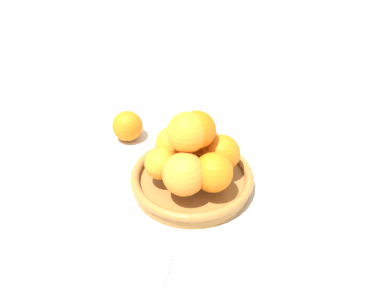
# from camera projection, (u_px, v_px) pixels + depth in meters

# --- Properties ---
(ground_plane) EXTENTS (4.00, 4.00, 0.00)m
(ground_plane) POSITION_uv_depth(u_px,v_px,m) (192.00, 185.00, 0.79)
(ground_plane) COLOR beige
(fruit_bowl) EXTENTS (0.26, 0.26, 0.04)m
(fruit_bowl) POSITION_uv_depth(u_px,v_px,m) (192.00, 179.00, 0.78)
(fruit_bowl) COLOR #A57238
(fruit_bowl) RESTS_ON ground_plane
(orange_pile) EXTENTS (0.20, 0.18, 0.14)m
(orange_pile) POSITION_uv_depth(u_px,v_px,m) (193.00, 151.00, 0.74)
(orange_pile) COLOR orange
(orange_pile) RESTS_ON fruit_bowl
(stray_orange) EXTENTS (0.07, 0.07, 0.07)m
(stray_orange) POSITION_uv_depth(u_px,v_px,m) (128.00, 126.00, 0.91)
(stray_orange) COLOR orange
(stray_orange) RESTS_ON ground_plane
(napkin_folded) EXTENTS (0.15, 0.15, 0.01)m
(napkin_folded) POSITION_uv_depth(u_px,v_px,m) (123.00, 275.00, 0.60)
(napkin_folded) COLOR silver
(napkin_folded) RESTS_ON ground_plane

